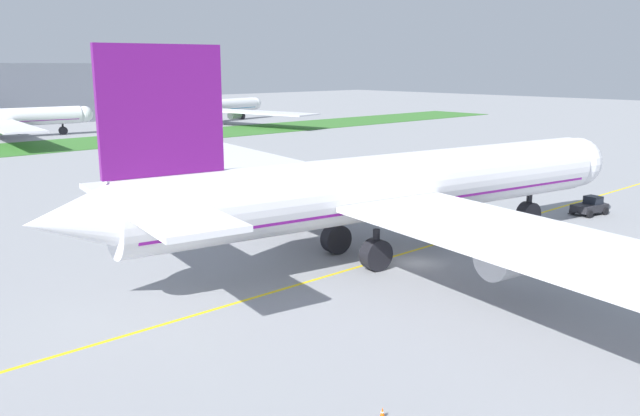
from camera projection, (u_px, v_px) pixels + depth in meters
name	position (u px, v px, depth m)	size (l,w,h in m)	color
ground_plane	(415.00, 263.00, 57.65)	(600.00, 600.00, 0.00)	gray
apron_taxi_line	(392.00, 257.00, 59.60)	(280.00, 0.36, 0.01)	yellow
grass_median_strip	(13.00, 149.00, 136.30)	(320.00, 24.00, 0.10)	#38722D
airliner_foreground	(384.00, 188.00, 58.56)	(60.63, 97.81, 18.80)	white
pushback_tug	(590.00, 206.00, 76.33)	(6.20, 3.25, 2.17)	#26262B
traffic_cone_near_nose	(382.00, 413.00, 32.28)	(0.36, 0.36, 0.58)	#F2590C
service_truck_baggage_loader	(125.00, 203.00, 76.45)	(5.87, 3.33, 2.50)	white
parked_airliner_far_outer	(203.00, 108.00, 197.25)	(50.59, 83.30, 13.84)	white
terminal_building	(9.00, 94.00, 194.28)	(103.70, 20.00, 18.00)	gray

